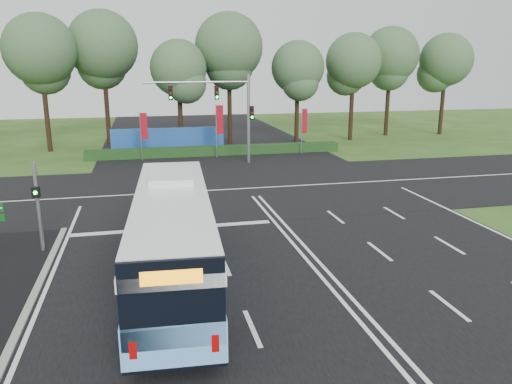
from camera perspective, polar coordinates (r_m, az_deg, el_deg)
ground at (r=20.63m, az=5.61°, el=-7.60°), size 120.00×120.00×0.00m
road_main at (r=20.63m, az=5.62°, el=-7.55°), size 20.00×120.00×0.04m
road_cross at (r=31.69m, az=-1.18°, el=0.37°), size 120.00×14.00×0.05m
kerb_strip at (r=17.39m, az=-25.10°, el=-13.14°), size 0.25×18.00×0.12m
city_bus at (r=18.05m, az=-9.46°, el=-4.93°), size 3.34×12.54×3.56m
pedestrian_signal at (r=22.47m, az=-23.67°, el=-1.26°), size 0.31×0.43×3.86m
banner_flag_left at (r=41.78m, az=-12.76°, el=7.06°), size 0.59×0.06×3.99m
banner_flag_mid at (r=42.19m, az=-4.27°, el=7.87°), size 0.66×0.18×4.50m
banner_flag_right at (r=44.22m, az=5.48°, el=7.77°), size 0.57×0.25×4.04m
traffic_light_gantry at (r=39.26m, az=-3.46°, el=9.93°), size 8.41×0.28×7.00m
hedge at (r=43.68m, az=-4.51°, el=4.72°), size 22.00×1.20×0.80m
blue_hoarding at (r=45.65m, az=-9.99°, el=5.86°), size 10.00×0.30×2.20m
eucalyptus_row at (r=49.95m, az=-3.29°, el=15.28°), size 53.41×9.39×12.71m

